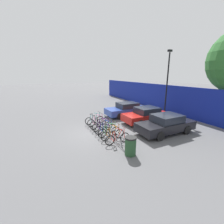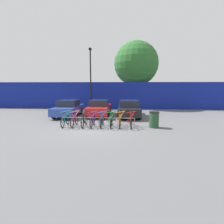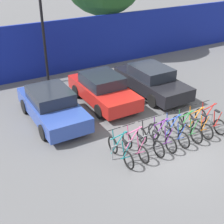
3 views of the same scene
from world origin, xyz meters
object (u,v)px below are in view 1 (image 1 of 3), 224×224
at_px(bicycle_red, 117,138).
at_px(car_blue, 127,109).
at_px(bicycle_pink, 97,122).
at_px(bicycle_black, 100,124).
at_px(bicycle_green, 109,131).
at_px(car_black, 166,124).
at_px(lamp_post, 167,80).
at_px(bicycle_blue, 105,129).
at_px(car_red, 146,115).
at_px(bike_rack, 106,126).
at_px(bicycle_orange, 113,134).
at_px(trash_bin, 130,146).
at_px(bicycle_teal, 94,120).
at_px(bicycle_purple, 102,126).

height_order(bicycle_red, car_blue, car_blue).
xyz_separation_m(bicycle_pink, car_blue, (-1.64, 3.91, 0.31)).
distance_m(bicycle_black, bicycle_green, 1.78).
relative_size(car_black, lamp_post, 0.67).
bearing_deg(bicycle_pink, bicycle_blue, -2.50).
bearing_deg(bicycle_pink, car_blue, 110.24).
relative_size(car_red, car_black, 0.95).
relative_size(bicycle_green, car_black, 0.39).
bearing_deg(car_black, bicycle_blue, -114.76).
bearing_deg(car_black, car_red, 174.15).
distance_m(bike_rack, car_blue, 4.92).
relative_size(bicycle_orange, car_black, 0.39).
bearing_deg(bicycle_blue, car_black, 62.39).
bearing_deg(car_red, bicycle_black, -95.11).
xyz_separation_m(car_black, trash_bin, (1.49, -4.01, -0.17)).
distance_m(bicycle_teal, car_black, 5.88).
bearing_deg(bicycle_black, bike_rack, 11.27).
height_order(bicycle_green, bicycle_orange, same).
bearing_deg(bicycle_blue, bicycle_orange, -2.85).
relative_size(bicycle_teal, bicycle_green, 1.00).
xyz_separation_m(bicycle_blue, trash_bin, (3.34, 0.01, 0.14)).
distance_m(bicycle_teal, bicycle_purple, 1.82).
distance_m(bicycle_black, bicycle_orange, 2.33).
relative_size(bicycle_purple, bicycle_red, 1.00).
distance_m(bicycle_green, trash_bin, 2.72).
distance_m(bike_rack, bicycle_green, 0.92).
distance_m(bicycle_blue, car_black, 4.44).
distance_m(bicycle_pink, trash_bin, 5.15).
distance_m(bicycle_teal, bicycle_red, 4.29).
xyz_separation_m(bike_rack, trash_bin, (3.62, -0.14, 0.02)).
bearing_deg(trash_bin, car_red, 133.83).
relative_size(bicycle_teal, bicycle_black, 1.00).
relative_size(bike_rack, car_black, 1.10).
bearing_deg(bicycle_black, bicycle_orange, 1.65).
xyz_separation_m(car_red, trash_bin, (4.11, -4.28, -0.17)).
xyz_separation_m(bicycle_purple, bicycle_red, (2.48, 0.00, 0.00)).
distance_m(bicycle_pink, bicycle_purple, 1.20).
height_order(lamp_post, trash_bin, lamp_post).
bearing_deg(bicycle_purple, trash_bin, -1.08).
bearing_deg(lamp_post, bicycle_orange, -67.07).
xyz_separation_m(bike_rack, bicycle_pink, (-1.53, -0.15, -0.12)).
height_order(bike_rack, lamp_post, lamp_post).
bearing_deg(bicycle_red, car_black, 87.98).
bearing_deg(bicycle_purple, bicycle_green, -1.22).
xyz_separation_m(bike_rack, bicycle_purple, (-0.33, -0.15, -0.12)).
distance_m(bike_rack, car_black, 4.43).
relative_size(car_blue, car_black, 0.98).
xyz_separation_m(bicycle_pink, bicycle_red, (3.68, 0.00, 0.00)).
distance_m(bicycle_red, car_red, 5.05).
xyz_separation_m(bicycle_teal, bicycle_green, (3.05, 0.00, 0.00)).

